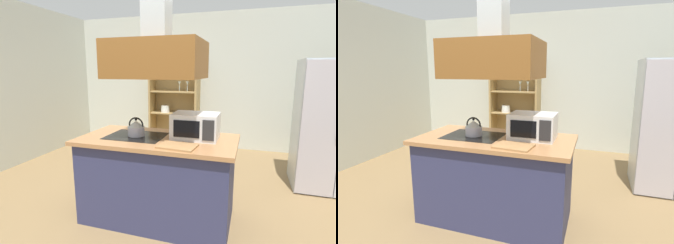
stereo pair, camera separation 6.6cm
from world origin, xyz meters
The scene contains 9 objects.
ground_plane centered at (0.00, 0.00, 0.00)m, with size 7.80×7.80×0.00m, color olive.
wall_back centered at (0.00, 3.00, 1.35)m, with size 6.00×0.12×2.70m, color silver.
kitchen_island centered at (-0.11, 0.03, 0.45)m, with size 1.61×0.85×0.90m.
range_hood centered at (-0.11, 0.03, 1.79)m, with size 0.90×0.70×1.19m.
refrigerator centered at (1.83, 1.45, 0.86)m, with size 0.90×0.77×1.73m.
dish_cabinet centered at (-0.74, 2.78, 0.79)m, with size 1.01×0.40×1.78m.
kettle centered at (-0.35, 0.03, 0.99)m, with size 0.18×0.18×0.20m.
cutting_board centered at (0.17, -0.24, 0.91)m, with size 0.34×0.24×0.02m, color #AF804E.
microwave centered at (0.26, 0.13, 1.03)m, with size 0.46×0.35×0.26m.
Camera 2 is at (0.85, -2.42, 1.59)m, focal length 28.04 mm.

